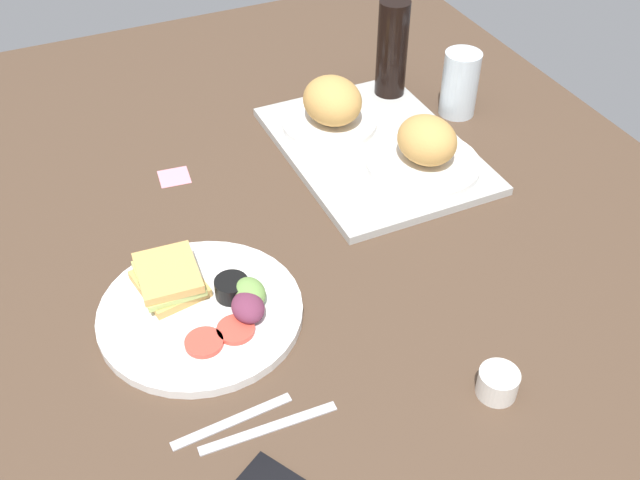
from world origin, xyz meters
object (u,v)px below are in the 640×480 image
drinking_glass (460,84)px  sticky_note (174,177)px  plate_with_salad (201,305)px  bread_plate_near (332,107)px  knife (269,428)px  fork (232,421)px  serving_tray (374,149)px  soda_bottle (392,52)px  espresso_cup (498,383)px  bread_plate_far (426,149)px

drinking_glass → sticky_note: 60.75cm
plate_with_salad → drinking_glass: (-33.17, 66.08, 5.19)cm
bread_plate_near → knife: (60.62, -37.32, -5.77)cm
knife → fork: bearing=145.2°
serving_tray → sticky_note: (-8.24, -37.83, -0.74)cm
soda_bottle → espresso_cup: size_ratio=3.90×
soda_bottle → fork: size_ratio=1.28×
plate_with_salad → fork: plate_with_salad is taller
plate_with_salad → knife: plate_with_salad is taller
serving_tray → drinking_glass: 24.04cm
drinking_glass → fork: 87.34cm
espresso_cup → fork: bearing=-106.6°
bread_plate_near → soda_bottle: (-7.04, 16.99, 4.90)cm
plate_with_salad → sticky_note: (-35.44, 5.74, -1.55)cm
bread_plate_near → espresso_cup: size_ratio=3.40×
bread_plate_far → drinking_glass: drinking_glass is taller
serving_tray → espresso_cup: espresso_cup is taller
soda_bottle → plate_with_salad: bearing=-51.8°
bread_plate_near → knife: bearing=-31.6°
plate_with_salad → espresso_cup: 44.66cm
bread_plate_near → drinking_glass: (3.81, 27.16, 0.78)cm
fork → soda_bottle: bearing=44.3°
serving_tray → sticky_note: size_ratio=8.04×
drinking_glass → knife: 86.19cm
serving_tray → knife: 65.94cm
serving_tray → bread_plate_near: bearing=-154.5°
plate_with_salad → fork: bearing=-6.6°
fork → knife: size_ratio=0.89×
fork → sticky_note: 56.68cm
drinking_glass → espresso_cup: size_ratio=2.43×
bread_plate_near → fork: size_ratio=1.12×
bread_plate_near → plate_with_salad: 53.87cm
bread_plate_near → soda_bottle: soda_bottle is taller
soda_bottle → sticky_note: 52.03cm
plate_with_salad → soda_bottle: soda_bottle is taller
espresso_cup → sticky_note: bearing=-158.3°
drinking_glass → soda_bottle: soda_bottle is taller
knife → bread_plate_near: bearing=60.4°
espresso_cup → knife: size_ratio=0.29×
soda_bottle → espresso_cup: soda_bottle is taller
espresso_cup → knife: 31.49cm
espresso_cup → serving_tray: bearing=168.9°
espresso_cup → knife: bearing=-103.5°
serving_tray → soda_bottle: bearing=143.8°
bread_plate_near → sticky_note: size_ratio=3.40×
bread_plate_far → drinking_glass: size_ratio=1.56×
serving_tray → bread_plate_far: size_ratio=2.13×
fork → serving_tray: bearing=42.5°
espresso_cup → knife: espresso_cup is taller
serving_tray → knife: size_ratio=2.37×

